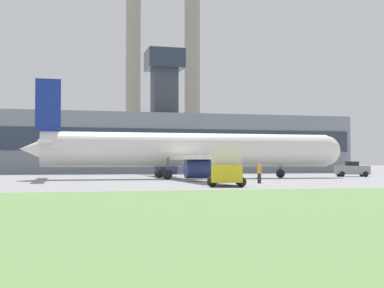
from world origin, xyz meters
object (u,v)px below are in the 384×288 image
Objects in this scene: pushback_tug at (352,170)px; ground_crew_person at (259,173)px; airplane at (187,151)px; baggage_truck at (226,168)px.

pushback_tug is 2.59× the size of ground_crew_person.
pushback_tug is 23.54m from ground_crew_person.
airplane is 16.83m from baggage_truck.
ground_crew_person is at bearing -138.36° from pushback_tug.
pushback_tug is at bearing 42.17° from baggage_truck.
baggage_truck reaches higher than pushback_tug.
pushback_tug is at bearing 41.64° from ground_crew_person.
ground_crew_person is at bearing -77.09° from airplane.
baggage_truck is at bearing -137.83° from pushback_tug.
airplane reaches higher than baggage_truck.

